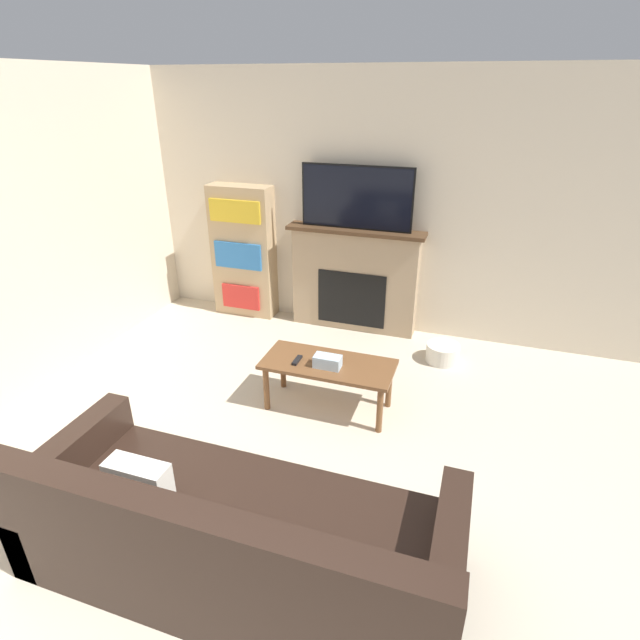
% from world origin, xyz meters
% --- Properties ---
extents(wall_back, '(5.94, 0.06, 2.70)m').
position_xyz_m(wall_back, '(0.00, 4.08, 1.35)').
color(wall_back, beige).
rests_on(wall_back, ground_plane).
extents(wall_side, '(0.06, 5.05, 2.70)m').
position_xyz_m(wall_side, '(-2.50, 2.03, 1.35)').
color(wall_side, beige).
rests_on(wall_side, ground_plane).
extents(fireplace, '(1.48, 0.28, 1.15)m').
position_xyz_m(fireplace, '(-0.10, 3.94, 0.58)').
color(fireplace, tan).
rests_on(fireplace, ground_plane).
extents(tv, '(1.17, 0.03, 0.65)m').
position_xyz_m(tv, '(-0.10, 3.92, 1.47)').
color(tv, black).
rests_on(tv, fireplace).
extents(couch, '(2.38, 0.96, 0.84)m').
position_xyz_m(couch, '(0.11, 0.65, 0.28)').
color(couch, black).
rests_on(couch, ground_plane).
extents(coffee_table, '(1.09, 0.49, 0.44)m').
position_xyz_m(coffee_table, '(0.10, 2.35, 0.38)').
color(coffee_table, brown).
rests_on(coffee_table, ground_plane).
extents(tissue_box, '(0.22, 0.12, 0.10)m').
position_xyz_m(tissue_box, '(0.12, 2.28, 0.49)').
color(tissue_box, silver).
rests_on(tissue_box, coffee_table).
extents(remote_control, '(0.04, 0.15, 0.02)m').
position_xyz_m(remote_control, '(-0.15, 2.29, 0.45)').
color(remote_control, black).
rests_on(remote_control, coffee_table).
extents(bookshelf, '(0.72, 0.29, 1.52)m').
position_xyz_m(bookshelf, '(-1.43, 3.92, 0.76)').
color(bookshelf, tan).
rests_on(bookshelf, ground_plane).
extents(storage_basket, '(0.33, 0.33, 0.18)m').
position_xyz_m(storage_basket, '(0.95, 3.47, 0.09)').
color(storage_basket, silver).
rests_on(storage_basket, ground_plane).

